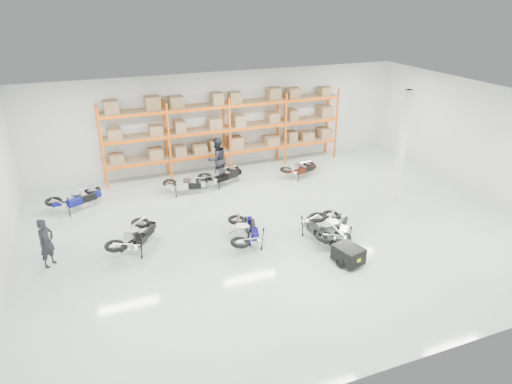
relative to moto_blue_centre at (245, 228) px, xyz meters
name	(u,v)px	position (x,y,z in m)	size (l,w,h in m)	color
room	(285,169)	(1.67, 0.51, 1.67)	(18.00, 18.00, 18.00)	#B6CBB8
pallet_rack	(227,123)	(1.67, 6.96, 1.68)	(11.28, 0.98, 3.62)	#FF5E0D
structural_column	(401,148)	(6.87, 1.01, 1.67)	(0.25, 0.25, 4.50)	white
moto_blue_centre	(245,228)	(0.00, 0.00, 0.00)	(0.84, 1.89, 1.16)	#0A0644
moto_silver_left	(335,224)	(2.94, -0.88, 0.01)	(0.86, 1.93, 1.18)	silver
moto_black_far_left	(134,232)	(-3.50, 1.02, 0.01)	(0.86, 1.94, 1.18)	black
moto_touring_right	(323,226)	(2.51, -0.82, 0.00)	(0.84, 1.88, 1.15)	black
trailer	(348,254)	(2.51, -2.42, -0.22)	(0.87, 1.51, 0.61)	black
moto_back_a	(76,195)	(-5.21, 4.92, 0.00)	(0.84, 1.89, 1.15)	navy
moto_back_b	(186,181)	(-0.86, 4.87, -0.07)	(0.74, 1.66, 1.02)	silver
moto_back_c	(222,172)	(0.84, 5.23, -0.02)	(0.81, 1.83, 1.12)	black
moto_back_d	(300,166)	(4.43, 4.76, -0.08)	(0.73, 1.63, 1.00)	#45140D
person_left	(46,243)	(-6.13, 0.95, 0.21)	(0.58, 0.38, 1.58)	black
person_back	(217,159)	(0.79, 5.76, 0.41)	(0.96, 0.75, 1.98)	black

